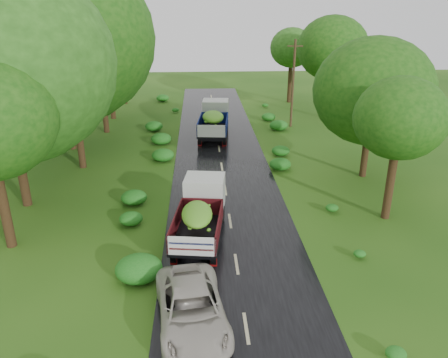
{
  "coord_description": "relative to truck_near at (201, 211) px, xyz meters",
  "views": [
    {
      "loc": [
        -1.47,
        -12.01,
        10.54
      ],
      "look_at": [
        -0.22,
        9.63,
        1.7
      ],
      "focal_mm": 35.0,
      "sensor_mm": 36.0,
      "label": 1
    }
  ],
  "objects": [
    {
      "name": "shrubs",
      "position": [
        1.5,
        7.45,
        -1.0
      ],
      "size": [
        11.9,
        44.0,
        0.7
      ],
      "color": "#196618",
      "rests_on": "ground"
    },
    {
      "name": "trees_left",
      "position": [
        -8.97,
        13.7,
        5.88
      ],
      "size": [
        6.2,
        33.96,
        10.52
      ],
      "color": "black",
      "rests_on": "ground"
    },
    {
      "name": "truck_far",
      "position": [
        1.27,
        16.86,
        0.15
      ],
      "size": [
        2.85,
        6.51,
        2.66
      ],
      "rotation": [
        0.0,
        0.0,
        -0.1
      ],
      "color": "black",
      "rests_on": "ground"
    },
    {
      "name": "ground",
      "position": [
        1.5,
        -6.55,
        -1.35
      ],
      "size": [
        120.0,
        120.0,
        0.0
      ],
      "primitive_type": "plane",
      "color": "#1C470F",
      "rests_on": "ground"
    },
    {
      "name": "trees_right",
      "position": [
        10.87,
        14.93,
        4.43
      ],
      "size": [
        6.02,
        31.44,
        8.19
      ],
      "color": "black",
      "rests_on": "ground"
    },
    {
      "name": "road_lines",
      "position": [
        1.5,
        -0.55,
        -1.33
      ],
      "size": [
        0.12,
        69.6,
        0.0
      ],
      "color": "#BFB78C",
      "rests_on": "road"
    },
    {
      "name": "car",
      "position": [
        -0.37,
        -6.28,
        -0.64
      ],
      "size": [
        2.91,
        5.21,
        1.38
      ],
      "primitive_type": "imported",
      "rotation": [
        0.0,
        0.0,
        0.13
      ],
      "color": "beige",
      "rests_on": "road"
    },
    {
      "name": "utility_pole",
      "position": [
        8.29,
        19.54,
        2.56
      ],
      "size": [
        1.33,
        0.25,
        7.6
      ],
      "rotation": [
        0.0,
        0.0,
        -0.12
      ],
      "color": "#382616",
      "rests_on": "ground"
    },
    {
      "name": "road",
      "position": [
        1.5,
        -1.55,
        -1.34
      ],
      "size": [
        6.5,
        80.0,
        0.02
      ],
      "primitive_type": "cube",
      "color": "black",
      "rests_on": "ground"
    },
    {
      "name": "truck_near",
      "position": [
        0.0,
        0.0,
        0.0
      ],
      "size": [
        2.75,
        5.91,
        2.39
      ],
      "rotation": [
        0.0,
        0.0,
        -0.13
      ],
      "color": "black",
      "rests_on": "ground"
    }
  ]
}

